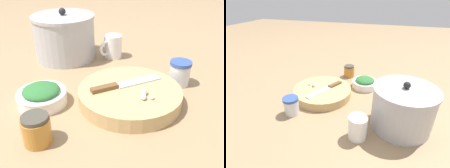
% 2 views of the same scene
% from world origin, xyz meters
% --- Properties ---
extents(ground_plane, '(5.00, 5.00, 0.00)m').
position_xyz_m(ground_plane, '(0.00, 0.00, 0.00)').
color(ground_plane, '#997A56').
extents(cutting_board, '(0.31, 0.31, 0.05)m').
position_xyz_m(cutting_board, '(0.04, -0.08, 0.02)').
color(cutting_board, tan).
rests_on(cutting_board, ground_plane).
extents(chef_knife, '(0.22, 0.14, 0.01)m').
position_xyz_m(chef_knife, '(0.04, -0.05, 0.05)').
color(chef_knife, brown).
rests_on(chef_knife, cutting_board).
extents(garlic_cloves, '(0.05, 0.05, 0.02)m').
position_xyz_m(garlic_cloves, '(0.03, -0.14, 0.05)').
color(garlic_cloves, '#F1E3C7').
rests_on(garlic_cloves, cutting_board).
extents(herb_bowl, '(0.15, 0.15, 0.06)m').
position_xyz_m(herb_bowl, '(-0.13, 0.13, 0.03)').
color(herb_bowl, white).
rests_on(herb_bowl, ground_plane).
extents(spice_jar, '(0.07, 0.07, 0.09)m').
position_xyz_m(spice_jar, '(0.24, -0.16, 0.04)').
color(spice_jar, silver).
rests_on(spice_jar, ground_plane).
extents(coffee_mug, '(0.11, 0.07, 0.10)m').
position_xyz_m(coffee_mug, '(0.29, 0.17, 0.05)').
color(coffee_mug, white).
rests_on(coffee_mug, ground_plane).
extents(honey_jar, '(0.07, 0.07, 0.08)m').
position_xyz_m(honey_jar, '(-0.24, 0.00, 0.04)').
color(honey_jar, '#BC7A2D').
rests_on(honey_jar, ground_plane).
extents(stock_pot, '(0.25, 0.25, 0.21)m').
position_xyz_m(stock_pot, '(0.17, 0.33, 0.09)').
color(stock_pot, '#B2B2B7').
rests_on(stock_pot, ground_plane).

